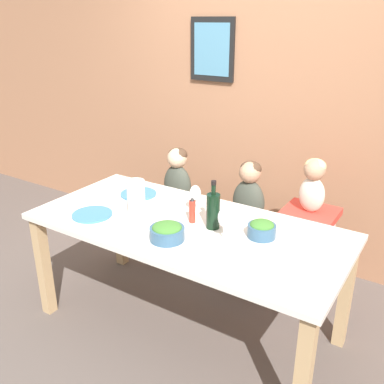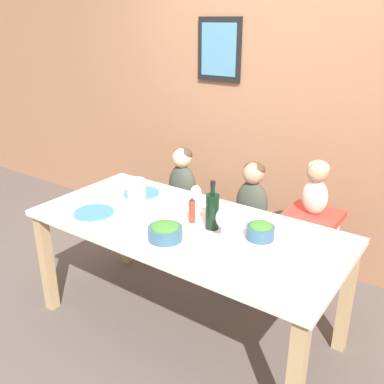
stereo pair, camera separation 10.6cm
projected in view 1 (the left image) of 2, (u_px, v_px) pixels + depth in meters
The scene contains 18 objects.
ground_plane at pixel (187, 326), 2.81m from camera, with size 14.00×14.00×0.00m, color #564C47.
wall_back at pixel (273, 92), 3.25m from camera, with size 10.00×0.09×2.70m.
dining_table at pixel (186, 237), 2.56m from camera, with size 1.88×0.87×0.75m.
chair_far_left at pixel (178, 214), 3.47m from camera, with size 0.41×0.42×0.47m.
chair_far_center at pixel (247, 233), 3.16m from camera, with size 0.41×0.42×0.47m.
chair_right_highchair at pixel (308, 231), 2.89m from camera, with size 0.35×0.36×0.68m.
person_child_left at pixel (177, 176), 3.35m from camera, with size 0.24×0.16×0.48m.
person_child_center at pixel (249, 192), 3.04m from camera, with size 0.24×0.16×0.48m.
person_baby_right at pixel (313, 181), 2.76m from camera, with size 0.17×0.14×0.36m.
wine_bottle at pixel (213, 210), 2.44m from camera, with size 0.08×0.08×0.29m.
paper_towel_roll at pixel (136, 199), 2.56m from camera, with size 0.11×0.11×0.24m.
wine_glass_near at pixel (224, 218), 2.30m from camera, with size 0.07×0.07×0.18m.
wine_glass_far at pixel (195, 194), 2.62m from camera, with size 0.07×0.07×0.18m.
salad_bowl_large at pixel (167, 232), 2.33m from camera, with size 0.19×0.19×0.10m.
salad_bowl_small at pixel (262, 229), 2.36m from camera, with size 0.16×0.16×0.10m.
dinner_plate_front_left at pixel (92, 214), 2.63m from camera, with size 0.25×0.25×0.01m.
dinner_plate_back_left at pixel (139, 194), 2.94m from camera, with size 0.25×0.25×0.01m.
condiment_bottle_hot_sauce at pixel (192, 210), 2.52m from camera, with size 0.04×0.04×0.16m.
Camera 1 is at (1.25, -1.90, 1.87)m, focal length 40.00 mm.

